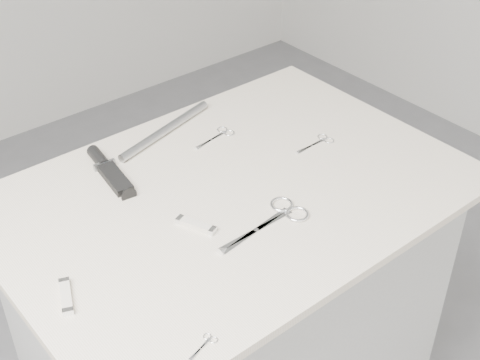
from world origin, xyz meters
TOP-DOWN VIEW (x-y plane):
  - plinth at (0.00, 0.00)m, footprint 0.90×0.60m
  - display_board at (0.00, 0.00)m, footprint 1.00×0.70m
  - large_shears at (0.01, -0.13)m, footprint 0.21×0.09m
  - embroidery_scissors_a at (0.27, 0.01)m, footprint 0.11×0.05m
  - embroidery_scissors_b at (0.11, 0.19)m, footprint 0.12×0.05m
  - tiny_scissors at (-0.30, -0.30)m, footprint 0.06×0.03m
  - sheathed_knife at (-0.17, 0.23)m, footprint 0.05×0.19m
  - pocket_knife_a at (-0.42, -0.06)m, footprint 0.05×0.09m
  - pocket_knife_b at (-0.13, -0.05)m, footprint 0.05×0.09m
  - metal_rail at (0.02, 0.28)m, footprint 0.30×0.10m

SIDE VIEW (x-z plane):
  - plinth at x=0.00m, z-range 0.00..0.90m
  - display_board at x=0.00m, z-range 0.90..0.92m
  - tiny_scissors at x=-0.30m, z-range 0.92..0.92m
  - embroidery_scissors_a at x=0.27m, z-range 0.92..0.92m
  - embroidery_scissors_b at x=0.11m, z-range 0.92..0.92m
  - large_shears at x=0.01m, z-range 0.92..0.93m
  - pocket_knife_a at x=-0.42m, z-range 0.92..0.93m
  - pocket_knife_b at x=-0.13m, z-range 0.92..0.93m
  - sheathed_knife at x=-0.17m, z-range 0.91..0.94m
  - metal_rail at x=0.02m, z-range 0.92..0.94m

